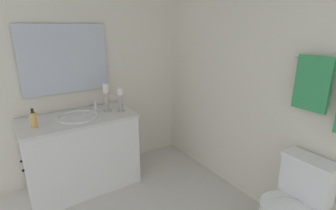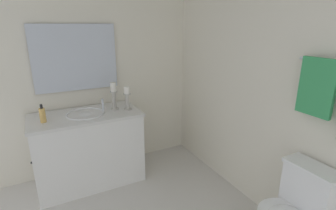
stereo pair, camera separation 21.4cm
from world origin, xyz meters
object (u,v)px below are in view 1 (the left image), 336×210
Objects in this scene: candle_holder_tall at (120,99)px; mirror at (65,59)px; soap_bottle at (34,120)px; toilet at (292,209)px; candle_holder_short at (106,97)px; sink_basin at (78,121)px; towel_near_vanity at (312,84)px; vanity_cabinet at (82,152)px.

mirror is at bearing -127.12° from candle_holder_tall.
soap_bottle is 0.24× the size of toilet.
candle_holder_short reaches higher than candle_holder_tall.
towel_near_vanity is (1.60, 1.31, 0.53)m from sink_basin.
candle_holder_short is (-0.07, -0.13, 0.03)m from candle_holder_tall.
toilet is (2.00, 1.10, -0.99)m from mirror.
candle_holder_short is 0.73m from soap_bottle.
soap_bottle is at bearing -132.18° from towel_near_vanity.
sink_basin is 0.42m from soap_bottle.
sink_basin is 0.99× the size of towel_near_vanity.
sink_basin is 0.46× the size of mirror.
toilet is (1.66, 0.65, -0.57)m from candle_holder_tall.
soap_bottle is at bearing -90.19° from candle_holder_tall.
mirror is 0.57m from candle_holder_short.
mirror is at bearing -151.11° from toilet.
vanity_cabinet is 0.36m from sink_basin.
candle_holder_tall is (0.34, 0.45, -0.42)m from mirror.
candle_holder_tall is at bearing 61.29° from candle_holder_short.
candle_holder_short is at bearing 49.98° from mirror.
towel_near_vanity reaches higher than toilet.
towel_near_vanity is at bearing 34.74° from mirror.
mirror is 2.29m from towel_near_vanity.
candle_holder_short reaches higher than toilet.
vanity_cabinet is 1.51× the size of toilet.
towel_near_vanity is (-0.11, 0.20, 0.93)m from toilet.
vanity_cabinet is at bearing -0.01° from mirror.
mirror is 2.49m from toilet.
mirror is (-0.28, -0.00, 0.59)m from sink_basin.
towel_near_vanity is at bearing 31.41° from candle_holder_short.
soap_bottle is (0.06, -0.40, 0.11)m from sink_basin.
towel_near_vanity is at bearing 39.14° from sink_basin.
towel_near_vanity reaches higher than soap_bottle.
vanity_cabinet is 1.29× the size of mirror.
mirror is (-0.28, 0.00, 0.96)m from vanity_cabinet.
candle_holder_tall is 0.85m from soap_bottle.
vanity_cabinet is at bearing -88.00° from candle_holder_short.
candle_holder_short is (0.27, 0.32, -0.39)m from mirror.
candle_holder_tall is at bearing -150.93° from towel_near_vanity.
sink_basin is at bearing 0.20° from mirror.
candle_holder_tall is 1.87m from toilet.
soap_bottle is (-0.00, -0.85, -0.06)m from candle_holder_tall.
mirror is 0.70m from candle_holder_tall.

